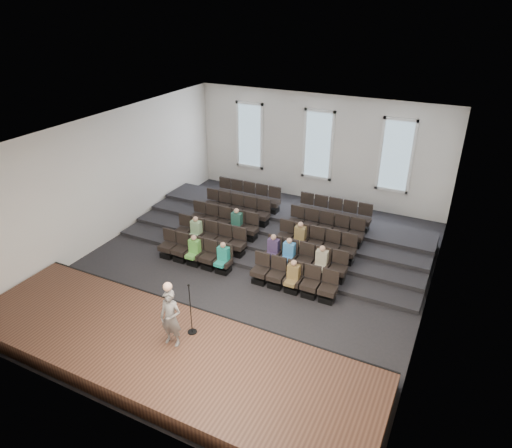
# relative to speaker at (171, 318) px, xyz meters

# --- Properties ---
(ground) EXTENTS (14.00, 14.00, 0.00)m
(ground) POSITION_rel_speaker_xyz_m (-0.22, 4.89, -1.33)
(ground) COLOR black
(ground) RESTS_ON ground
(ceiling) EXTENTS (12.00, 14.00, 0.02)m
(ceiling) POSITION_rel_speaker_xyz_m (-0.22, 4.89, 3.68)
(ceiling) COLOR white
(ceiling) RESTS_ON ground
(wall_back) EXTENTS (12.00, 0.04, 5.00)m
(wall_back) POSITION_rel_speaker_xyz_m (-0.22, 11.91, 1.17)
(wall_back) COLOR silver
(wall_back) RESTS_ON ground
(wall_front) EXTENTS (12.00, 0.04, 5.00)m
(wall_front) POSITION_rel_speaker_xyz_m (-0.22, -2.13, 1.17)
(wall_front) COLOR silver
(wall_front) RESTS_ON ground
(wall_left) EXTENTS (0.04, 14.00, 5.00)m
(wall_left) POSITION_rel_speaker_xyz_m (-6.24, 4.89, 1.17)
(wall_left) COLOR silver
(wall_left) RESTS_ON ground
(wall_right) EXTENTS (0.04, 14.00, 5.00)m
(wall_right) POSITION_rel_speaker_xyz_m (5.80, 4.89, 1.17)
(wall_right) COLOR silver
(wall_right) RESTS_ON ground
(stage) EXTENTS (11.80, 3.60, 0.50)m
(stage) POSITION_rel_speaker_xyz_m (-0.22, -0.21, -1.08)
(stage) COLOR #4F3121
(stage) RESTS_ON ground
(stage_lip) EXTENTS (11.80, 0.06, 0.52)m
(stage_lip) POSITION_rel_speaker_xyz_m (-0.22, 1.56, -1.08)
(stage_lip) COLOR black
(stage_lip) RESTS_ON ground
(risers) EXTENTS (11.80, 4.80, 0.60)m
(risers) POSITION_rel_speaker_xyz_m (-0.22, 8.06, -1.14)
(risers) COLOR black
(risers) RESTS_ON ground
(seating_rows) EXTENTS (6.80, 4.70, 1.67)m
(seating_rows) POSITION_rel_speaker_xyz_m (-0.22, 6.43, -0.65)
(seating_rows) COLOR black
(seating_rows) RESTS_ON ground
(windows) EXTENTS (8.44, 0.10, 3.24)m
(windows) POSITION_rel_speaker_xyz_m (-0.22, 11.84, 1.37)
(windows) COLOR white
(windows) RESTS_ON wall_back
(audience) EXTENTS (5.45, 2.64, 1.10)m
(audience) POSITION_rel_speaker_xyz_m (-0.07, 5.22, -0.52)
(audience) COLOR #5CAF46
(audience) RESTS_ON seating_rows
(speaker) EXTENTS (0.63, 0.44, 1.67)m
(speaker) POSITION_rel_speaker_xyz_m (0.00, 0.00, 0.00)
(speaker) COLOR slate
(speaker) RESTS_ON stage
(mic_stand) EXTENTS (0.27, 0.27, 1.60)m
(mic_stand) POSITION_rel_speaker_xyz_m (0.21, 0.59, -0.36)
(mic_stand) COLOR black
(mic_stand) RESTS_ON stage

